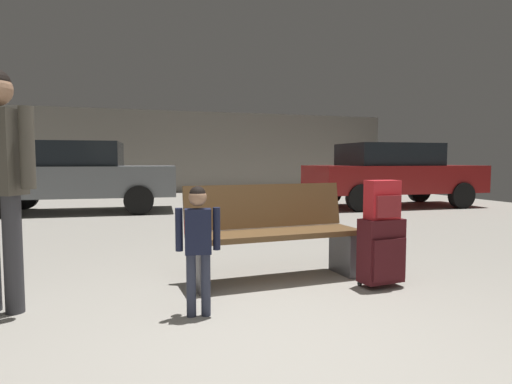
{
  "coord_description": "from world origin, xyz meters",
  "views": [
    {
      "loc": [
        -0.85,
        -2.17,
        1.12
      ],
      "look_at": [
        0.25,
        1.3,
        0.85
      ],
      "focal_mm": 30.28,
      "sensor_mm": 36.0,
      "label": 1
    }
  ],
  "objects_px": {
    "backpack_bright": "(383,200)",
    "parked_car_far": "(76,175)",
    "child": "(198,237)",
    "parked_car_side": "(392,173)",
    "bench": "(272,232)",
    "suitcase": "(382,251)"
  },
  "relations": [
    {
      "from": "backpack_bright",
      "to": "parked_car_far",
      "type": "bearing_deg",
      "value": 114.38
    },
    {
      "from": "bench",
      "to": "suitcase",
      "type": "distance_m",
      "value": 1.0
    },
    {
      "from": "suitcase",
      "to": "backpack_bright",
      "type": "bearing_deg",
      "value": -145.57
    },
    {
      "from": "backpack_bright",
      "to": "child",
      "type": "bearing_deg",
      "value": -172.46
    },
    {
      "from": "child",
      "to": "parked_car_side",
      "type": "xyz_separation_m",
      "value": [
        5.76,
        5.91,
        0.23
      ]
    },
    {
      "from": "bench",
      "to": "suitcase",
      "type": "xyz_separation_m",
      "value": [
        0.83,
        -0.53,
        -0.12
      ]
    },
    {
      "from": "suitcase",
      "to": "parked_car_side",
      "type": "height_order",
      "value": "parked_car_side"
    },
    {
      "from": "bench",
      "to": "backpack_bright",
      "type": "xyz_separation_m",
      "value": [
        0.83,
        -0.53,
        0.33
      ]
    },
    {
      "from": "bench",
      "to": "parked_car_far",
      "type": "distance_m",
      "value": 6.65
    },
    {
      "from": "suitcase",
      "to": "backpack_bright",
      "type": "distance_m",
      "value": 0.45
    },
    {
      "from": "bench",
      "to": "parked_car_side",
      "type": "xyz_separation_m",
      "value": [
        4.92,
        5.15,
        0.36
      ]
    },
    {
      "from": "parked_car_side",
      "to": "backpack_bright",
      "type": "bearing_deg",
      "value": -125.74
    },
    {
      "from": "backpack_bright",
      "to": "child",
      "type": "xyz_separation_m",
      "value": [
        -1.67,
        -0.22,
        -0.19
      ]
    },
    {
      "from": "suitcase",
      "to": "backpack_bright",
      "type": "xyz_separation_m",
      "value": [
        -0.0,
        -0.0,
        0.45
      ]
    },
    {
      "from": "bench",
      "to": "child",
      "type": "height_order",
      "value": "child"
    },
    {
      "from": "parked_car_far",
      "to": "backpack_bright",
      "type": "bearing_deg",
      "value": -65.62
    },
    {
      "from": "suitcase",
      "to": "backpack_bright",
      "type": "height_order",
      "value": "backpack_bright"
    },
    {
      "from": "parked_car_side",
      "to": "suitcase",
      "type": "bearing_deg",
      "value": -125.73
    },
    {
      "from": "backpack_bright",
      "to": "parked_car_side",
      "type": "height_order",
      "value": "parked_car_side"
    },
    {
      "from": "backpack_bright",
      "to": "parked_car_far",
      "type": "height_order",
      "value": "parked_car_far"
    },
    {
      "from": "backpack_bright",
      "to": "child",
      "type": "height_order",
      "value": "backpack_bright"
    },
    {
      "from": "suitcase",
      "to": "child",
      "type": "bearing_deg",
      "value": -172.44
    }
  ]
}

